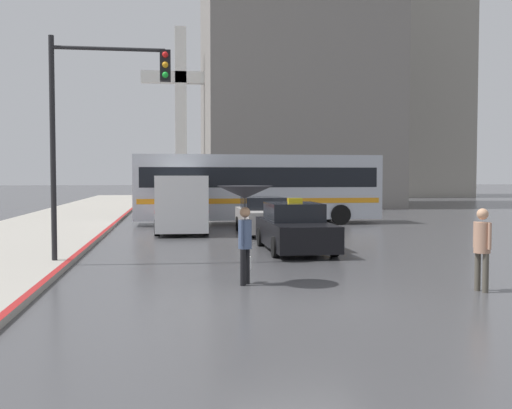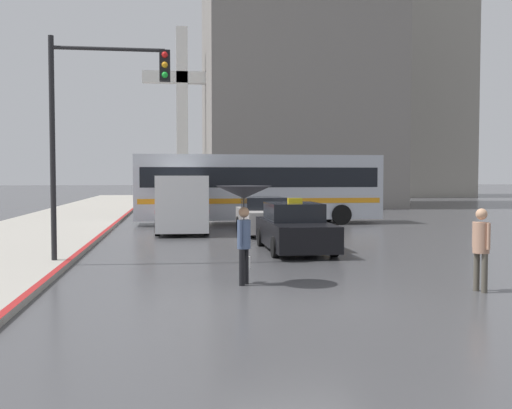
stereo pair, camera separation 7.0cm
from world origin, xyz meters
name	(u,v)px [view 2 (the right image)]	position (x,y,z in m)	size (l,w,h in m)	color
ground_plane	(294,303)	(0.00, 0.00, 0.00)	(300.00, 300.00, 0.00)	#424244
taxi	(295,229)	(1.54, 7.50, 0.68)	(1.91, 4.61, 1.64)	black
sedan_red	(264,217)	(1.44, 13.22, 0.68)	(1.91, 4.71, 1.47)	#B7B2AD
ambulance_van	(182,200)	(-1.83, 14.55, 1.30)	(2.15, 5.70, 2.33)	white
city_bus	(258,186)	(1.90, 18.13, 1.85)	(11.81, 2.77, 3.32)	#B2B7C1
pedestrian_with_umbrella	(244,202)	(-0.70, 1.93, 1.77)	(1.19, 1.19, 2.11)	black
pedestrian_man	(481,242)	(3.89, 0.50, 0.99)	(0.39, 0.48, 1.67)	#4C473D
traffic_light	(99,109)	(-4.09, 5.37, 4.06)	(3.09, 0.38, 5.90)	black
building_tower_near	(295,30)	(7.39, 36.18, 13.81)	(13.98, 13.04, 27.61)	gray
building_tower_far	(392,65)	(23.07, 56.64, 15.18)	(14.80, 13.16, 30.36)	gray
monument_cross	(182,105)	(-1.45, 37.26, 7.94)	(6.16, 0.90, 14.00)	white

